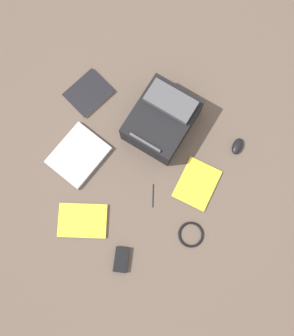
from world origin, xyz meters
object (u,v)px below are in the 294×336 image
Objects in this scene: laptop at (78,155)px; pen_black at (153,196)px; book_blue at (89,93)px; cable_coil at (191,235)px; book_manual at (83,221)px; backpack at (162,119)px; computer_mouse at (237,146)px; power_brick at (121,260)px; book_comic at (197,184)px.

pen_black is at bearing 164.11° from laptop.
book_blue reaches higher than cable_coil.
book_manual is (-0.12, 0.37, -0.01)m from laptop.
computer_mouse is at bearing 174.87° from backpack.
pen_black is (-0.52, 0.53, -0.01)m from book_blue.
cable_coil is at bearing -174.73° from book_manual.
cable_coil is at bearing -148.24° from power_brick.
book_blue is 2.35× the size of power_brick.
cable_coil is 1.06× the size of power_brick.
computer_mouse reaches higher than pen_black.
laptop reaches higher than book_comic.
book_blue is (0.75, -0.40, 0.00)m from book_comic.
pen_black is (-0.36, -0.23, -0.01)m from book_manual.
laptop reaches higher than book_blue.
book_comic is at bearing -149.64° from book_manual.
pen_black is (0.42, 0.39, -0.01)m from computer_mouse.
book_blue is at bearing -41.97° from cable_coil.
book_manual is at bearing 32.15° from pen_black.
pen_black is at bearing 27.45° from book_comic.
book_blue is 2.21× the size of cable_coil.
laptop is 0.80m from cable_coil.
pen_black is (-0.48, 0.14, -0.01)m from laptop.
computer_mouse reaches higher than book_blue.
book_comic is at bearing -152.55° from pen_black.
backpack is 0.43m from book_comic.
backpack is at bearing -48.38° from book_comic.
laptop is at bearing -54.14° from power_brick.
pen_black is (0.24, 0.12, -0.00)m from book_comic.
book_comic is at bearing 131.62° from backpack.
power_brick is (0.52, 0.78, -0.00)m from computer_mouse.
book_blue reaches higher than book_manual.
backpack reaches higher than power_brick.
laptop is 1.31× the size of book_comic.
backpack reaches higher than computer_mouse.
computer_mouse reaches higher than book_manual.
laptop is 0.94m from computer_mouse.
backpack is 0.83m from power_brick.
power_brick is (-0.38, 0.53, -0.00)m from laptop.
backpack reaches higher than cable_coil.
laptop is at bearing -72.13° from book_manual.
book_comic is (-0.60, -0.35, -0.00)m from book_manual.
power_brick is at bearing 56.96° from book_comic.
book_manual is 0.69m from book_comic.
laptop is 2.93× the size of pen_black.
computer_mouse is at bearing -124.88° from book_comic.
laptop reaches higher than cable_coil.
computer_mouse is (-0.90, -0.26, 0.00)m from laptop.
book_comic is 2.22× the size of power_brick.
backpack is 0.47m from computer_mouse.
power_brick is (0.36, 0.22, 0.01)m from cable_coil.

